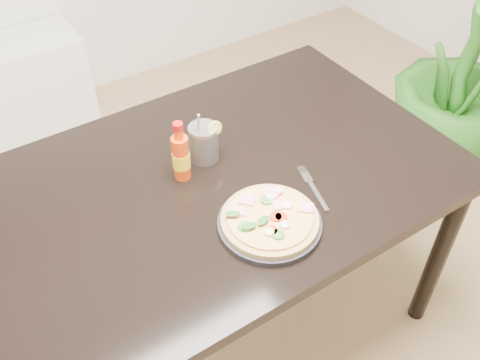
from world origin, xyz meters
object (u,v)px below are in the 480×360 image
dining_table (218,197)px  pizza (270,218)px  houseplant (468,69)px  hot_sauce_bottle (181,156)px  fork (312,186)px  cola_cup (204,143)px  plate (270,224)px

dining_table → pizza: size_ratio=5.47×
dining_table → pizza: 0.26m
dining_table → houseplant: 1.43m
hot_sauce_bottle → fork: bearing=-40.4°
pizza → houseplant: (1.40, 0.42, -0.24)m
hot_sauce_bottle → houseplant: bearing=5.1°
dining_table → houseplant: bearing=7.6°
pizza → fork: 0.19m
cola_cup → fork: (0.19, -0.28, -0.05)m
hot_sauce_bottle → houseplant: (1.50, 0.13, -0.29)m
pizza → hot_sauce_bottle: 0.31m
plate → fork: 0.19m
hot_sauce_bottle → pizza: bearing=-71.3°
pizza → hot_sauce_bottle: (-0.10, 0.29, 0.05)m
plate → cola_cup: 0.33m
pizza → hot_sauce_bottle: hot_sauce_bottle is taller
plate → pizza: pizza is taller
cola_cup → fork: cola_cup is taller
dining_table → hot_sauce_bottle: bearing=146.4°
houseplant → pizza: bearing=-163.1°
houseplant → hot_sauce_bottle: bearing=-174.9°
hot_sauce_bottle → houseplant: 1.53m
plate → houseplant: size_ratio=0.26×
hot_sauce_bottle → fork: (0.28, -0.24, -0.07)m
hot_sauce_bottle → cola_cup: size_ratio=1.08×
cola_cup → plate: bearing=-89.6°
pizza → houseplant: houseplant is taller
pizza → hot_sauce_bottle: size_ratio=1.34×
pizza → fork: size_ratio=1.38×
dining_table → fork: size_ratio=7.53×
plate → hot_sauce_bottle: bearing=108.4°
cola_cup → houseplant: (1.40, 0.10, -0.27)m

